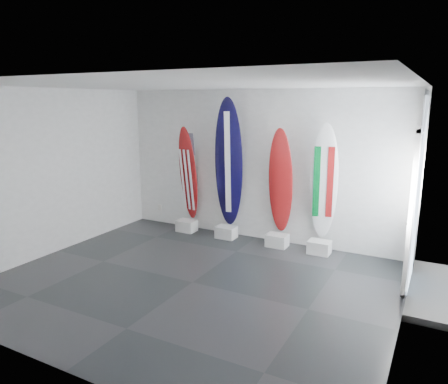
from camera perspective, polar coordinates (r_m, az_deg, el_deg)
The scene contains 16 objects.
floor at distance 6.72m, azimuth -4.31°, elevation -12.14°, with size 6.00×6.00×0.00m, color black.
ceiling at distance 6.12m, azimuth -4.77°, elevation 14.37°, with size 6.00×6.00×0.00m, color white.
wall_back at distance 8.43m, azimuth 4.63°, elevation 3.56°, with size 6.00×6.00×0.00m, color silver.
wall_front at distance 4.42m, azimuth -22.24°, elevation -5.41°, with size 6.00×6.00×0.00m, color silver.
wall_left at distance 8.23m, azimuth -22.46°, elevation 2.46°, with size 5.00×5.00×0.00m, color silver.
wall_right at distance 5.32m, azimuth 23.96°, elevation -2.65°, with size 5.00×5.00×0.00m, color silver.
display_block_usa at distance 9.16m, azimuth -5.09°, elevation -4.59°, with size 0.40×0.30×0.24m, color silver.
surfboard_usa at distance 8.98m, azimuth -4.88°, elevation 2.48°, with size 0.46×0.08×2.03m, color maroon.
display_block_navy at distance 8.69m, azimuth 0.31°, elevation -5.48°, with size 0.40×0.30×0.24m, color silver.
surfboard_navy at distance 8.46m, azimuth 0.64°, elevation 3.95°, with size 0.59×0.08×2.62m, color black.
display_block_swiss at distance 8.26m, azimuth 7.23°, elevation -6.54°, with size 0.40×0.30×0.24m, color silver.
surfboard_swiss at distance 8.06m, azimuth 7.70°, elevation 1.40°, with size 0.47×0.08×2.08m, color maroon.
display_block_italy at distance 8.03m, azimuth 12.81°, elevation -7.33°, with size 0.40×0.30×0.24m, color silver.
surfboard_italy at distance 7.81m, azimuth 13.42°, elevation 1.25°, with size 0.50×0.08×2.19m, color white.
wall_outlet at distance 9.86m, azimuth -8.73°, elevation -2.09°, with size 0.09×0.02×0.13m, color silver.
glass_door at distance 6.85m, azimuth 24.66°, elevation -0.21°, with size 0.12×1.16×2.85m, color white, non-canonical shape.
Camera 1 is at (3.29, -5.15, 2.77)m, focal length 33.65 mm.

